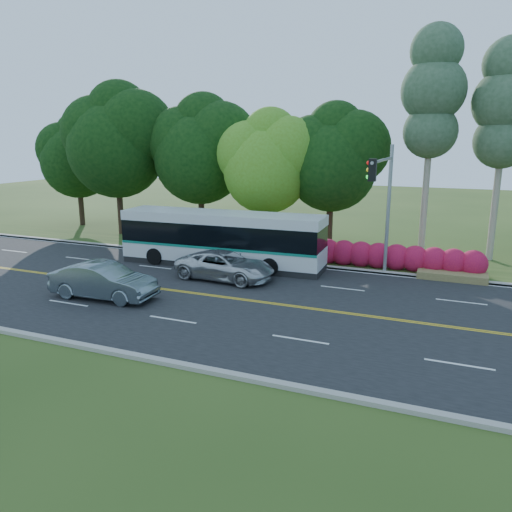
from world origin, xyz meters
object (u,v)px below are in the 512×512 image
at_px(traffic_signal, 384,192).
at_px(suv, 225,266).
at_px(transit_bus, 222,239).
at_px(sedan, 103,281).

relative_size(traffic_signal, suv, 1.33).
distance_m(traffic_signal, transit_bus, 9.61).
xyz_separation_m(traffic_signal, sedan, (-11.47, -7.66, -3.82)).
distance_m(traffic_signal, suv, 8.96).
height_order(traffic_signal, transit_bus, traffic_signal).
height_order(transit_bus, suv, transit_bus).
relative_size(transit_bus, sedan, 2.39).
bearing_deg(suv, traffic_signal, -67.56).
distance_m(transit_bus, sedan, 8.04).
xyz_separation_m(traffic_signal, transit_bus, (-9.09, -0.01, -3.10)).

